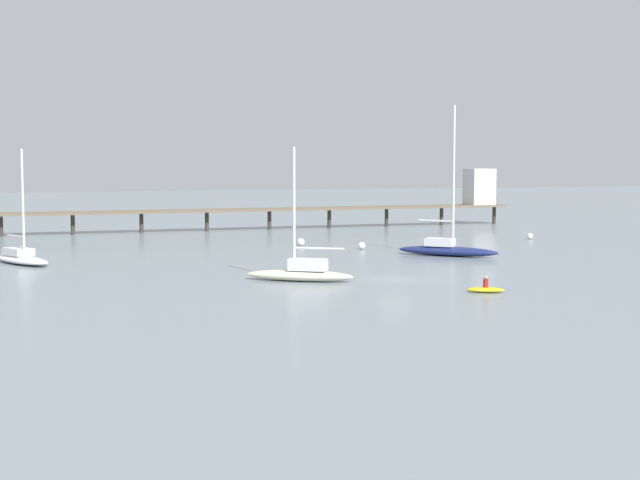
{
  "coord_description": "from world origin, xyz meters",
  "views": [
    {
      "loc": [
        -27.05,
        -65.11,
        9.06
      ],
      "look_at": [
        0.0,
        18.06,
        1.5
      ],
      "focal_mm": 52.86,
      "sensor_mm": 36.0,
      "label": 1
    }
  ],
  "objects": [
    {
      "name": "ground_plane",
      "position": [
        0.0,
        0.0,
        0.0
      ],
      "size": [
        400.0,
        400.0,
        0.0
      ],
      "primitive_type": "plane",
      "color": "gray"
    },
    {
      "name": "pier",
      "position": [
        13.63,
        51.9,
        3.56
      ],
      "size": [
        75.72,
        5.25,
        7.69
      ],
      "color": "brown",
      "rests_on": "ground_plane"
    },
    {
      "name": "sailboat_navy",
      "position": [
        11.36,
        14.57,
        0.78
      ],
      "size": [
        8.55,
        8.44,
        14.01
      ],
      "color": "navy",
      "rests_on": "ground_plane"
    },
    {
      "name": "sailboat_cream",
      "position": [
        -6.9,
        1.38,
        0.72
      ],
      "size": [
        8.01,
        6.04,
        9.94
      ],
      "color": "beige",
      "rests_on": "ground_plane"
    },
    {
      "name": "sailboat_white",
      "position": [
        -26.6,
        19.92,
        0.6
      ],
      "size": [
        5.74,
        8.47,
        9.91
      ],
      "color": "white",
      "rests_on": "ground_plane"
    },
    {
      "name": "dinghy_yellow",
      "position": [
        3.3,
        -8.25,
        0.21
      ],
      "size": [
        2.78,
        2.16,
        1.14
      ],
      "color": "yellow",
      "rests_on": "ground_plane"
    },
    {
      "name": "mooring_buoy_outer",
      "position": [
        5.95,
        22.84,
        0.37
      ],
      "size": [
        0.74,
        0.74,
        0.74
      ],
      "primitive_type": "sphere",
      "color": "silver",
      "rests_on": "ground_plane"
    },
    {
      "name": "mooring_buoy_mid",
      "position": [
        1.25,
        28.39,
        0.4
      ],
      "size": [
        0.8,
        0.8,
        0.8
      ],
      "primitive_type": "sphere",
      "color": "silver",
      "rests_on": "ground_plane"
    },
    {
      "name": "mooring_buoy_far",
      "position": [
        28.24,
        28.19,
        0.34
      ],
      "size": [
        0.68,
        0.68,
        0.68
      ],
      "primitive_type": "sphere",
      "color": "silver",
      "rests_on": "ground_plane"
    }
  ]
}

